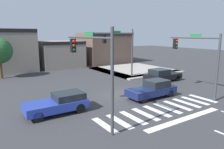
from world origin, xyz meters
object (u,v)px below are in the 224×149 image
at_px(car_black, 162,75).
at_px(traffic_signal_southeast, 197,53).
at_px(traffic_signal_southwest, 92,59).
at_px(traffic_signal_northeast, 120,45).
at_px(car_blue, 59,103).
at_px(car_navy, 153,89).

bearing_deg(car_black, traffic_signal_southeast, -107.72).
bearing_deg(traffic_signal_southwest, traffic_signal_northeast, -43.08).
bearing_deg(car_blue, traffic_signal_southwest, 117.12).
distance_m(traffic_signal_southeast, car_navy, 4.91).
bearing_deg(traffic_signal_northeast, car_blue, 34.22).
bearing_deg(car_blue, car_black, -167.02).
relative_size(traffic_signal_southeast, traffic_signal_northeast, 0.90).
bearing_deg(car_navy, traffic_signal_southeast, 155.73).
bearing_deg(traffic_signal_southeast, car_navy, 65.73).
xyz_separation_m(car_black, car_navy, (-5.27, -3.95, -0.01)).
distance_m(traffic_signal_southeast, traffic_signal_southwest, 10.19).
bearing_deg(traffic_signal_southeast, car_black, -17.72).
height_order(traffic_signal_northeast, car_blue, traffic_signal_northeast).
bearing_deg(traffic_signal_southeast, traffic_signal_northeast, 8.78).
bearing_deg(car_navy, car_blue, -6.37).
bearing_deg(car_black, car_blue, -167.02).
xyz_separation_m(traffic_signal_southeast, car_navy, (-3.50, 1.58, -3.06)).
xyz_separation_m(traffic_signal_southeast, traffic_signal_northeast, (-1.44, 9.30, 0.29)).
height_order(traffic_signal_southeast, traffic_signal_northeast, traffic_signal_northeast).
xyz_separation_m(traffic_signal_southeast, car_black, (1.77, 5.53, -3.05)).
bearing_deg(traffic_signal_southwest, car_blue, 27.12).
height_order(traffic_signal_southwest, car_blue, traffic_signal_southwest).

